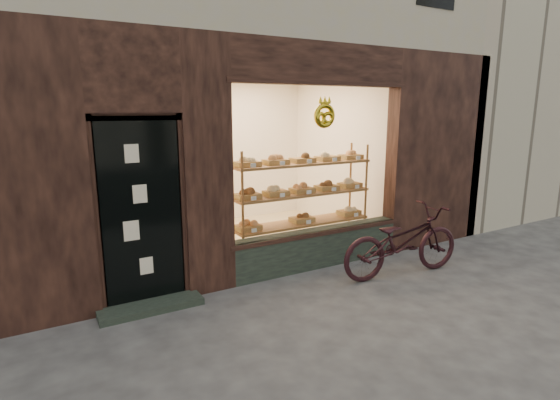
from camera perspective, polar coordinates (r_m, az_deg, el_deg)
ground at (r=4.71m, az=15.63°, el=-17.10°), size 90.00×90.00×0.00m
neighbor_right at (r=15.29m, az=28.00°, el=19.06°), size 12.00×7.00×9.00m
display_shelf at (r=6.54m, az=2.90°, el=-0.08°), size 2.20×0.45×1.70m
bicycle at (r=6.17m, az=15.65°, el=-5.20°), size 1.89×0.85×0.96m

